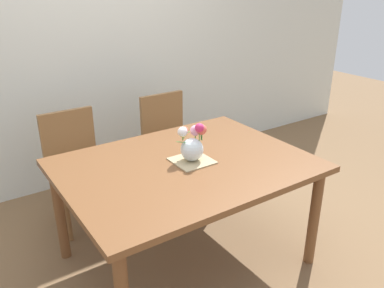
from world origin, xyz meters
The scene contains 7 objects.
ground_plane centered at (0.00, 0.00, 0.00)m, with size 12.00×12.00×0.00m, color brown.
back_wall centered at (0.00, 1.60, 1.40)m, with size 7.00×0.10×2.80m, color silver.
dining_table centered at (0.00, 0.00, 0.67)m, with size 1.55×1.17×0.75m.
chair_left centered at (-0.43, 0.93, 0.52)m, with size 0.42×0.42×0.90m.
chair_right centered at (0.43, 0.93, 0.52)m, with size 0.42×0.42×0.90m.
placemat centered at (0.05, -0.01, 0.75)m, with size 0.24×0.24×0.01m, color tan.
flower_vase centered at (0.06, 0.00, 0.87)m, with size 0.21×0.19×0.25m.
Camera 1 is at (-1.24, -1.90, 1.84)m, focal length 36.97 mm.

